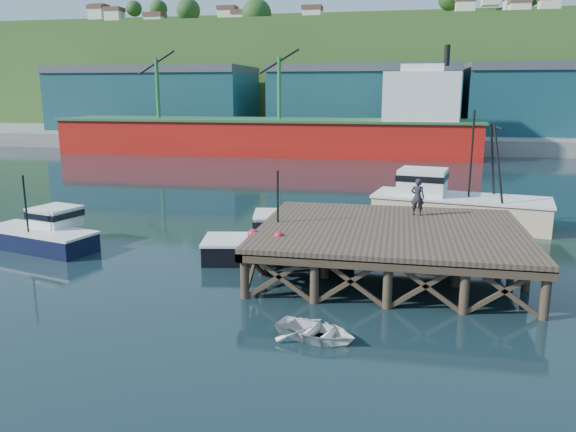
% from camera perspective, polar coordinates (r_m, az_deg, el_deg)
% --- Properties ---
extents(ground, '(300.00, 300.00, 0.00)m').
position_cam_1_polar(ground, '(27.44, -1.35, -4.90)').
color(ground, black).
rests_on(ground, ground).
extents(wharf, '(12.00, 10.00, 2.62)m').
position_cam_1_polar(wharf, '(26.13, 10.40, -1.58)').
color(wharf, brown).
rests_on(wharf, ground).
extents(far_quay, '(160.00, 40.00, 2.00)m').
position_cam_1_polar(far_quay, '(95.99, 7.82, 8.14)').
color(far_quay, gray).
rests_on(far_quay, ground).
extents(warehouse_left, '(32.00, 16.00, 9.00)m').
position_cam_1_polar(warehouse_left, '(99.29, -13.29, 11.25)').
color(warehouse_left, '#194B54').
rests_on(warehouse_left, far_quay).
extents(warehouse_mid, '(28.00, 16.00, 9.00)m').
position_cam_1_polar(warehouse_mid, '(90.74, 7.72, 11.37)').
color(warehouse_mid, '#194B54').
rests_on(warehouse_mid, far_quay).
extents(warehouse_right, '(30.00, 16.00, 9.00)m').
position_cam_1_polar(warehouse_right, '(93.76, 26.65, 10.22)').
color(warehouse_right, '#194B54').
rests_on(warehouse_right, far_quay).
extents(cargo_ship, '(55.50, 10.00, 13.75)m').
position_cam_1_polar(cargo_ship, '(75.06, 0.27, 8.82)').
color(cargo_ship, red).
rests_on(cargo_ship, ground).
extents(hillside, '(220.00, 50.00, 22.00)m').
position_cam_1_polar(hillside, '(125.70, 8.82, 13.70)').
color(hillside, '#2D511E').
rests_on(hillside, ground).
extents(boat_navy, '(6.87, 4.42, 4.05)m').
position_cam_1_polar(boat_navy, '(32.81, -23.57, -1.57)').
color(boat_navy, black).
rests_on(boat_navy, ground).
extents(boat_black, '(7.81, 6.49, 4.60)m').
position_cam_1_polar(boat_black, '(28.15, -0.97, -2.66)').
color(boat_black, black).
rests_on(boat_black, ground).
extents(trawler, '(11.18, 5.71, 7.14)m').
position_cam_1_polar(trawler, '(36.62, 16.72, 1.39)').
color(trawler, beige).
rests_on(trawler, ground).
extents(dinghy, '(3.43, 2.94, 0.60)m').
position_cam_1_polar(dinghy, '(19.43, 2.83, -11.56)').
color(dinghy, white).
rests_on(dinghy, ground).
extents(dockworker, '(0.75, 0.56, 1.87)m').
position_cam_1_polar(dockworker, '(28.82, 13.03, 1.90)').
color(dockworker, black).
rests_on(dockworker, wharf).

